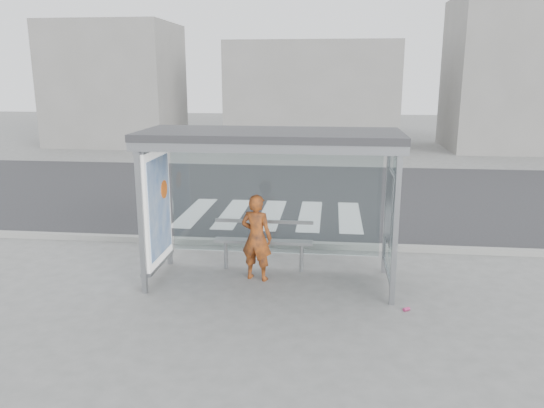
{
  "coord_description": "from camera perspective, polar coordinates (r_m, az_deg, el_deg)",
  "views": [
    {
      "loc": [
        1.0,
        -8.56,
        3.52
      ],
      "look_at": [
        0.01,
        0.2,
        1.35
      ],
      "focal_mm": 35.0,
      "sensor_mm": 36.0,
      "label": 1
    }
  ],
  "objects": [
    {
      "name": "ground",
      "position": [
        9.31,
        -0.19,
        -8.38
      ],
      "size": [
        80.0,
        80.0,
        0.0
      ],
      "primitive_type": "plane",
      "color": "slate",
      "rests_on": "ground"
    },
    {
      "name": "road",
      "position": [
        15.99,
        2.71,
        1.1
      ],
      "size": [
        30.0,
        10.0,
        0.01
      ],
      "primitive_type": "cube",
      "color": "#28282B",
      "rests_on": "ground"
    },
    {
      "name": "curb",
      "position": [
        11.11,
        0.97,
        -4.31
      ],
      "size": [
        30.0,
        0.18,
        0.12
      ],
      "primitive_type": "cube",
      "color": "gray",
      "rests_on": "ground"
    },
    {
      "name": "crosswalk",
      "position": [
        13.61,
        -0.1,
        -1.15
      ],
      "size": [
        4.55,
        3.0,
        0.0
      ],
      "color": "silver",
      "rests_on": "ground"
    },
    {
      "name": "bus_shelter",
      "position": [
        8.87,
        -2.54,
        3.84
      ],
      "size": [
        4.25,
        1.65,
        2.62
      ],
      "color": "gray",
      "rests_on": "ground"
    },
    {
      "name": "building_left",
      "position": [
        28.76,
        -16.43,
        12.24
      ],
      "size": [
        6.0,
        5.0,
        6.0
      ],
      "primitive_type": "cube",
      "color": "slate",
      "rests_on": "ground"
    },
    {
      "name": "building_center",
      "position": [
        26.6,
        4.38,
        11.58
      ],
      "size": [
        8.0,
        5.0,
        5.0
      ],
      "primitive_type": "cube",
      "color": "slate",
      "rests_on": "ground"
    },
    {
      "name": "building_right",
      "position": [
        27.74,
        23.82,
        12.64
      ],
      "size": [
        5.0,
        5.0,
        7.0
      ],
      "primitive_type": "cube",
      "color": "slate",
      "rests_on": "ground"
    },
    {
      "name": "person",
      "position": [
        9.19,
        -1.68,
        -3.62
      ],
      "size": [
        0.63,
        0.5,
        1.53
      ],
      "primitive_type": "imported",
      "rotation": [
        0.0,
        0.0,
        2.89
      ],
      "color": "#E85915",
      "rests_on": "ground"
    },
    {
      "name": "bench",
      "position": [
        9.69,
        -0.93,
        -4.01
      ],
      "size": [
        1.8,
        0.22,
        0.93
      ],
      "color": "gray",
      "rests_on": "ground"
    },
    {
      "name": "soda_can",
      "position": [
        8.48,
        14.26,
        -10.91
      ],
      "size": [
        0.12,
        0.11,
        0.06
      ],
      "primitive_type": "cylinder",
      "rotation": [
        0.0,
        1.57,
        0.57
      ],
      "color": "#CE3C7A",
      "rests_on": "ground"
    }
  ]
}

